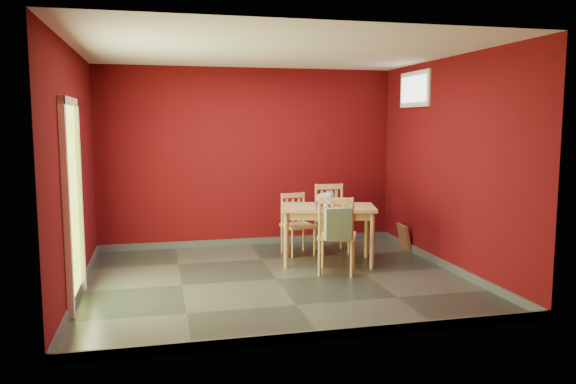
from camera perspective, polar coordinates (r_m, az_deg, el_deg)
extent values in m
plane|color=#2D342D|center=(6.86, -1.19, -8.84)|extent=(4.50, 4.50, 0.00)
plane|color=#4F080B|center=(8.58, -4.01, 3.51)|extent=(4.50, 0.00, 4.50)
plane|color=#4F080B|center=(4.69, 3.89, 0.58)|extent=(4.50, 0.00, 4.50)
plane|color=#4F080B|center=(6.53, -20.92, 1.96)|extent=(0.00, 4.00, 4.00)
plane|color=#4F080B|center=(7.42, 16.06, 2.70)|extent=(0.00, 4.00, 4.00)
plane|color=white|center=(6.65, -1.25, 14.16)|extent=(4.50, 4.50, 0.00)
cube|color=#3F4244|center=(8.74, -3.92, -5.03)|extent=(4.50, 0.02, 0.10)
cube|color=#3F4244|center=(5.01, 3.72, -14.33)|extent=(4.50, 0.02, 0.10)
cube|color=#3F4244|center=(6.76, -20.32, -9.08)|extent=(0.03, 4.00, 0.10)
cube|color=#3F4244|center=(7.61, 15.64, -7.10)|extent=(0.03, 4.00, 0.10)
cube|color=#B7D838|center=(6.17, -21.16, -1.36)|extent=(0.02, 0.85, 2.05)
cube|color=white|center=(5.71, -21.58, -1.62)|extent=(0.06, 0.08, 2.13)
cube|color=white|center=(6.62, -20.44, -0.44)|extent=(0.06, 0.08, 2.13)
cube|color=white|center=(6.11, -21.39, 8.57)|extent=(0.06, 1.01, 0.08)
cube|color=white|center=(8.29, 12.77, 10.15)|extent=(0.03, 0.90, 0.50)
cube|color=white|center=(8.28, 12.63, 10.16)|extent=(0.02, 0.76, 0.36)
cube|color=silver|center=(9.08, 6.09, -2.99)|extent=(0.08, 0.02, 0.12)
cube|color=tan|center=(7.51, 4.09, -1.58)|extent=(1.38, 1.01, 0.04)
cube|color=tan|center=(7.52, 4.08, -2.12)|extent=(1.23, 0.86, 0.10)
cylinder|color=tan|center=(7.27, -0.22, -4.94)|extent=(0.06, 0.06, 0.73)
cylinder|color=tan|center=(7.86, -0.12, -4.03)|extent=(0.06, 0.06, 0.73)
cylinder|color=tan|center=(7.33, 8.54, -4.92)|extent=(0.06, 0.06, 0.73)
cylinder|color=tan|center=(7.92, 7.99, -4.02)|extent=(0.06, 0.06, 0.73)
cube|color=#963E2B|center=(7.50, 4.09, -1.39)|extent=(0.51, 0.77, 0.01)
cube|color=#963E2B|center=(7.20, 4.92, -3.22)|extent=(0.34, 0.09, 0.35)
cube|color=tan|center=(8.04, 1.04, -3.43)|extent=(0.48, 0.48, 0.04)
cylinder|color=tan|center=(7.85, 0.45, -5.30)|extent=(0.03, 0.03, 0.40)
cylinder|color=tan|center=(8.16, -0.61, -4.83)|extent=(0.03, 0.03, 0.40)
cylinder|color=tan|center=(8.00, 2.70, -5.07)|extent=(0.03, 0.03, 0.40)
cylinder|color=tan|center=(8.31, 1.58, -4.61)|extent=(0.03, 0.03, 0.40)
cylinder|color=tan|center=(8.08, -0.61, -1.67)|extent=(0.03, 0.03, 0.43)
cylinder|color=tan|center=(8.23, 1.59, -1.52)|extent=(0.03, 0.03, 0.43)
cube|color=tan|center=(8.13, 0.50, -0.35)|extent=(0.37, 0.11, 0.07)
cube|color=tan|center=(8.12, -0.12, -1.91)|extent=(0.04, 0.03, 0.34)
cube|color=tan|center=(8.16, 0.50, -1.86)|extent=(0.04, 0.03, 0.34)
cube|color=tan|center=(8.20, 1.11, -1.82)|extent=(0.04, 0.03, 0.34)
cube|color=tan|center=(8.19, 4.53, -2.87)|extent=(0.48, 0.48, 0.04)
cylinder|color=tan|center=(8.00, 3.52, -4.88)|extent=(0.04, 0.04, 0.45)
cylinder|color=tan|center=(8.38, 2.85, -4.34)|extent=(0.04, 0.04, 0.45)
cylinder|color=tan|center=(8.11, 6.22, -4.76)|extent=(0.04, 0.04, 0.45)
cylinder|color=tan|center=(8.48, 5.44, -4.23)|extent=(0.04, 0.04, 0.45)
cylinder|color=tan|center=(8.29, 2.88, -0.87)|extent=(0.04, 0.04, 0.49)
cylinder|color=tan|center=(8.39, 5.48, -0.79)|extent=(0.04, 0.04, 0.49)
cube|color=tan|center=(8.31, 4.20, 0.55)|extent=(0.42, 0.06, 0.08)
cube|color=tan|center=(8.32, 3.46, -1.15)|extent=(0.04, 0.02, 0.38)
cube|color=tan|center=(8.35, 4.18, -1.13)|extent=(0.04, 0.02, 0.38)
cube|color=tan|center=(8.37, 4.90, -1.11)|extent=(0.04, 0.02, 0.38)
cube|color=tan|center=(7.07, 4.99, -4.46)|extent=(0.60, 0.60, 0.04)
cylinder|color=tan|center=(7.30, 6.64, -6.09)|extent=(0.04, 0.04, 0.45)
cylinder|color=tan|center=(6.92, 6.48, -6.82)|extent=(0.04, 0.04, 0.45)
cylinder|color=tan|center=(7.33, 3.55, -6.00)|extent=(0.04, 0.04, 0.45)
cylinder|color=tan|center=(6.95, 3.21, -6.73)|extent=(0.04, 0.04, 0.45)
cylinder|color=tan|center=(6.81, 6.54, -2.62)|extent=(0.04, 0.04, 0.49)
cylinder|color=tan|center=(6.84, 3.24, -2.54)|extent=(0.04, 0.04, 0.49)
cube|color=tan|center=(6.79, 4.91, -0.90)|extent=(0.40, 0.20, 0.08)
cube|color=tan|center=(6.82, 5.80, -2.97)|extent=(0.04, 0.03, 0.38)
cube|color=tan|center=(6.83, 4.89, -2.94)|extent=(0.04, 0.03, 0.38)
cube|color=tan|center=(6.84, 3.97, -2.92)|extent=(0.04, 0.03, 0.38)
cube|color=#6B9664|center=(6.76, 5.09, -3.24)|extent=(0.32, 0.10, 0.38)
cylinder|color=#6B9664|center=(6.75, 4.23, -1.08)|extent=(0.02, 0.16, 0.02)
cylinder|color=#6B9664|center=(6.80, 5.68, -1.03)|extent=(0.02, 0.16, 0.02)
cube|color=brown|center=(8.55, 11.71, -4.50)|extent=(0.16, 0.38, 0.37)
cube|color=black|center=(8.55, 11.68, -4.50)|extent=(0.10, 0.27, 0.26)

